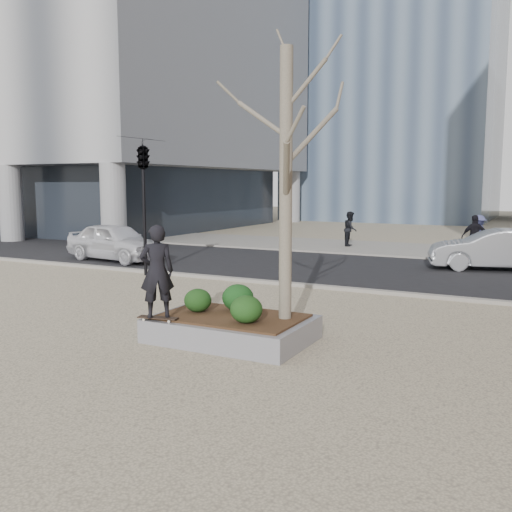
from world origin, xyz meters
The scene contains 17 objects.
ground centered at (0.00, 0.00, 0.00)m, with size 120.00×120.00×0.00m, color #BEAE8C.
street centered at (0.00, 10.00, 0.01)m, with size 60.00×8.00×0.02m, color black.
far_sidewalk centered at (0.00, 17.00, 0.01)m, with size 60.00×6.00×0.02m, color gray.
planter centered at (1.00, 0.00, 0.23)m, with size 3.00×2.00×0.45m, color gray.
planter_mulch centered at (1.00, 0.00, 0.47)m, with size 2.70×1.70×0.04m, color #382314.
sycamore_tree centered at (2.00, 0.30, 3.79)m, with size 2.80×2.80×6.60m, color gray, non-canonical shape.
shrub_left centered at (0.24, -0.02, 0.72)m, with size 0.55×0.55×0.46m, color #183811.
shrub_middle centered at (0.90, 0.43, 0.76)m, with size 0.63×0.63×0.54m, color #133C15.
shrub_right centered at (1.53, -0.38, 0.74)m, with size 0.60×0.60×0.51m, color #183D13.
skateboard centered at (-0.10, -0.88, 0.49)m, with size 0.78×0.20×0.07m, color black, non-canonical shape.
skateboarder centered at (-0.10, -0.88, 1.40)m, with size 0.64×0.42×1.75m, color black.
police_car centered at (-8.78, 7.89, 0.76)m, with size 1.76×4.37×1.49m, color white.
car_silver centered at (4.69, 12.08, 0.74)m, with size 1.51×4.34×1.43m, color #93969A.
pedestrian_a centered at (-2.19, 17.17, 0.86)m, with size 0.82×0.64×1.68m, color black.
pedestrian_b centered at (3.65, 17.12, 0.85)m, with size 1.07×0.62×1.66m, color #404473.
pedestrian_c centered at (3.74, 14.81, 0.91)m, with size 1.04×0.43×1.77m, color black.
traffic_light_near centered at (-5.50, 5.60, 2.25)m, with size 0.60×2.48×4.50m, color black, non-canonical shape.
Camera 1 is at (6.38, -9.38, 3.02)m, focal length 40.00 mm.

